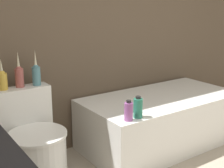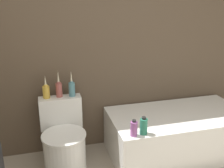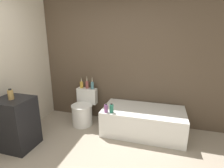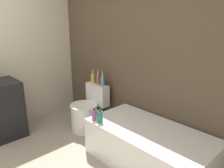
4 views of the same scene
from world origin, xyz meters
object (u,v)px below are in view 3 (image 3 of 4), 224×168
(vase_bronze, at_px, (92,85))
(shampoo_bottle_tall, at_px, (106,108))
(toilet, at_px, (83,110))
(vase_silver, at_px, (87,84))
(vase_gold, at_px, (82,84))
(shampoo_bottle_short, at_px, (111,108))
(soap_bottle_glass, at_px, (11,94))
(bathtub, at_px, (143,121))

(vase_bronze, xyz_separation_m, shampoo_bottle_tall, (0.49, -0.57, -0.25))
(toilet, distance_m, vase_silver, 0.57)
(vase_bronze, bearing_deg, vase_gold, 176.44)
(toilet, relative_size, vase_bronze, 2.58)
(toilet, relative_size, shampoo_bottle_short, 4.15)
(toilet, relative_size, vase_gold, 2.99)
(soap_bottle_glass, xyz_separation_m, vase_gold, (0.57, 1.30, -0.14))
(shampoo_bottle_tall, relative_size, shampoo_bottle_short, 0.93)
(bathtub, bearing_deg, shampoo_bottle_short, -150.09)
(soap_bottle_glass, relative_size, shampoo_bottle_tall, 1.06)
(toilet, xyz_separation_m, soap_bottle_glass, (-0.70, -1.07, 0.64))
(vase_gold, bearing_deg, vase_bronze, -3.56)
(bathtub, height_order, vase_gold, vase_gold)
(bathtub, bearing_deg, soap_bottle_glass, -152.06)
(vase_gold, distance_m, vase_bronze, 0.26)
(shampoo_bottle_tall, distance_m, shampoo_bottle_short, 0.10)
(soap_bottle_glass, relative_size, vase_bronze, 0.62)
(bathtub, distance_m, toilet, 1.26)
(vase_bronze, height_order, shampoo_bottle_tall, vase_bronze)
(toilet, height_order, shampoo_bottle_short, toilet)
(bathtub, distance_m, vase_gold, 1.51)
(vase_bronze, bearing_deg, shampoo_bottle_tall, -49.20)
(soap_bottle_glass, bearing_deg, toilet, 56.62)
(bathtub, relative_size, shampoo_bottle_short, 8.78)
(bathtub, xyz_separation_m, toilet, (-1.25, 0.03, 0.05))
(soap_bottle_glass, bearing_deg, bathtub, 27.94)
(vase_bronze, relative_size, shampoo_bottle_tall, 1.72)
(vase_silver, relative_size, vase_bronze, 1.00)
(toilet, bearing_deg, shampoo_bottle_tall, -29.22)
(shampoo_bottle_tall, bearing_deg, toilet, 150.78)
(bathtub, height_order, shampoo_bottle_short, shampoo_bottle_short)
(vase_gold, height_order, vase_silver, vase_silver)
(toilet, height_order, vase_bronze, vase_bronze)
(vase_silver, xyz_separation_m, shampoo_bottle_tall, (0.62, -0.58, -0.25))
(bathtub, relative_size, vase_gold, 6.32)
(bathtub, height_order, vase_bronze, vase_bronze)
(bathtub, distance_m, soap_bottle_glass, 2.32)
(vase_silver, distance_m, vase_bronze, 0.13)
(soap_bottle_glass, distance_m, vase_gold, 1.43)
(bathtub, relative_size, toilet, 2.12)
(toilet, height_order, vase_silver, vase_silver)
(bathtub, height_order, soap_bottle_glass, soap_bottle_glass)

